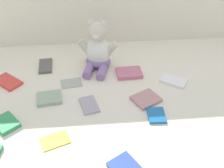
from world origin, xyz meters
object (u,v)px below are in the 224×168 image
at_px(book_case_8, 146,99).
at_px(book_case_4, 55,140).
at_px(book_case_11, 49,98).
at_px(teddy_bear, 98,51).
at_px(book_case_12, 89,105).
at_px(book_case_3, 8,82).
at_px(book_case_10, 129,73).
at_px(book_case_0, 71,83).
at_px(book_case_2, 174,81).
at_px(book_case_1, 46,66).
at_px(book_case_5, 156,115).
at_px(book_case_7, 6,123).

bearing_deg(book_case_8, book_case_4, -90.86).
bearing_deg(book_case_8, book_case_11, -123.91).
xyz_separation_m(teddy_bear, book_case_11, (-0.23, -0.25, -0.09)).
bearing_deg(book_case_12, book_case_11, -32.49).
bearing_deg(book_case_11, book_case_12, -115.49).
height_order(book_case_3, book_case_8, same).
bearing_deg(book_case_8, book_case_10, 165.13).
bearing_deg(book_case_0, book_case_2, -102.47).
bearing_deg(book_case_3, teddy_bear, 145.31).
distance_m(book_case_2, book_case_3, 0.82).
bearing_deg(book_case_8, book_case_1, -151.33).
distance_m(book_case_2, book_case_4, 0.65).
bearing_deg(book_case_3, book_case_5, 108.35).
xyz_separation_m(book_case_5, book_case_10, (-0.07, 0.31, 0.00)).
height_order(book_case_0, book_case_2, book_case_2).
distance_m(book_case_4, book_case_10, 0.54).
height_order(teddy_bear, book_case_5, teddy_bear).
distance_m(book_case_4, book_case_5, 0.43).
relative_size(book_case_3, book_case_10, 1.09).
bearing_deg(teddy_bear, book_case_1, -169.96).
height_order(book_case_2, book_case_7, book_case_7).
bearing_deg(teddy_bear, book_case_5, -46.74).
xyz_separation_m(book_case_2, book_case_8, (-0.16, -0.12, 0.00)).
xyz_separation_m(teddy_bear, book_case_7, (-0.40, -0.40, -0.09)).
bearing_deg(book_case_10, book_case_3, 88.89).
bearing_deg(book_case_2, book_case_11, -47.37).
bearing_deg(book_case_8, book_case_0, -142.86).
relative_size(book_case_0, book_case_12, 0.91).
relative_size(teddy_bear, book_case_8, 2.24).
relative_size(book_case_2, book_case_7, 1.16).
relative_size(book_case_3, book_case_8, 1.21).
distance_m(book_case_2, book_case_8, 0.20).
bearing_deg(book_case_5, book_case_2, 61.60).
distance_m(book_case_0, book_case_11, 0.15).
height_order(book_case_1, book_case_8, book_case_8).
bearing_deg(book_case_5, book_case_0, 146.82).
relative_size(book_case_4, book_case_11, 0.99).
bearing_deg(book_case_4, book_case_8, 97.12).
height_order(book_case_3, book_case_4, book_case_3).
bearing_deg(book_case_8, teddy_bear, -173.83).
height_order(teddy_bear, book_case_4, teddy_bear).
bearing_deg(book_case_2, book_case_7, -38.54).
distance_m(book_case_5, book_case_11, 0.49).
bearing_deg(teddy_bear, book_case_0, -121.03).
bearing_deg(book_case_12, book_case_10, -147.59).
bearing_deg(book_case_11, book_case_2, -89.65).
relative_size(book_case_8, book_case_10, 0.90).
bearing_deg(book_case_0, book_case_5, -134.40).
height_order(book_case_8, book_case_10, book_case_10).
height_order(book_case_2, book_case_12, book_case_2).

